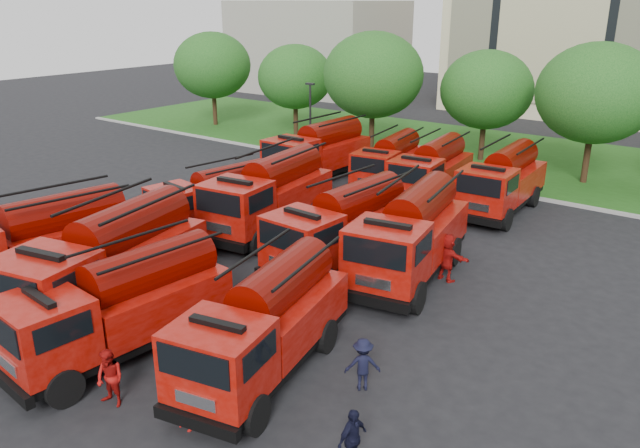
# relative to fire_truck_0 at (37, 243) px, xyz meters

# --- Properties ---
(ground) EXTENTS (140.00, 140.00, 0.00)m
(ground) POSITION_rel_fire_truck_0_xyz_m (6.31, 3.90, -1.68)
(ground) COLOR black
(ground) RESTS_ON ground
(lawn) EXTENTS (70.00, 16.00, 0.12)m
(lawn) POSITION_rel_fire_truck_0_xyz_m (6.31, 29.90, -1.62)
(lawn) COLOR #1A4612
(lawn) RESTS_ON ground
(curb) EXTENTS (70.00, 0.30, 0.14)m
(curb) POSITION_rel_fire_truck_0_xyz_m (6.31, 21.80, -1.61)
(curb) COLOR gray
(curb) RESTS_ON ground
(side_building) EXTENTS (18.00, 12.00, 10.00)m
(side_building) POSITION_rel_fire_truck_0_xyz_m (-23.69, 47.90, 3.32)
(side_building) COLOR gray
(side_building) RESTS_ON ground
(tree_0) EXTENTS (6.30, 6.30, 7.70)m
(tree_0) POSITION_rel_fire_truck_0_xyz_m (-17.69, 25.90, 3.34)
(tree_0) COLOR #382314
(tree_0) RESTS_ON ground
(tree_1) EXTENTS (5.71, 5.71, 6.98)m
(tree_1) POSITION_rel_fire_truck_0_xyz_m (-9.69, 26.90, 2.87)
(tree_1) COLOR #382314
(tree_1) RESTS_ON ground
(tree_2) EXTENTS (6.72, 6.72, 8.22)m
(tree_2) POSITION_rel_fire_truck_0_xyz_m (-1.69, 25.40, 3.68)
(tree_2) COLOR #382314
(tree_2) RESTS_ON ground
(tree_3) EXTENTS (5.88, 5.88, 7.19)m
(tree_3) POSITION_rel_fire_truck_0_xyz_m (5.31, 27.90, 3.01)
(tree_3) COLOR #382314
(tree_3) RESTS_ON ground
(tree_4) EXTENTS (6.55, 6.55, 8.01)m
(tree_4) POSITION_rel_fire_truck_0_xyz_m (12.31, 26.40, 3.54)
(tree_4) COLOR #382314
(tree_4) RESTS_ON ground
(lamp_post_0) EXTENTS (0.60, 0.25, 5.11)m
(lamp_post_0) POSITION_rel_fire_truck_0_xyz_m (-3.69, 21.10, 1.22)
(lamp_post_0) COLOR black
(lamp_post_0) RESTS_ON ground
(fire_truck_0) EXTENTS (3.74, 7.64, 3.33)m
(fire_truck_0) POSITION_rel_fire_truck_0_xyz_m (0.00, 0.00, 0.00)
(fire_truck_0) COLOR black
(fire_truck_0) RESTS_ON ground
(fire_truck_1) EXTENTS (4.33, 8.26, 3.58)m
(fire_truck_1) POSITION_rel_fire_truck_0_xyz_m (3.95, 0.35, 0.13)
(fire_truck_1) COLOR black
(fire_truck_1) RESTS_ON ground
(fire_truck_2) EXTENTS (2.97, 7.08, 3.15)m
(fire_truck_2) POSITION_rel_fire_truck_0_xyz_m (6.56, -1.10, -0.09)
(fire_truck_2) COLOR black
(fire_truck_2) RESTS_ON ground
(fire_truck_3) EXTENTS (3.74, 7.16, 3.11)m
(fire_truck_3) POSITION_rel_fire_truck_0_xyz_m (10.63, 0.73, -0.11)
(fire_truck_3) COLOR black
(fire_truck_3) RESTS_ON ground
(fire_truck_4) EXTENTS (3.06, 6.57, 2.88)m
(fire_truck_4) POSITION_rel_fire_truck_0_xyz_m (0.78, 8.25, -0.23)
(fire_truck_4) COLOR black
(fire_truck_4) RESTS_ON ground
(fire_truck_5) EXTENTS (3.61, 7.88, 3.46)m
(fire_truck_5) POSITION_rel_fire_truck_0_xyz_m (2.93, 9.61, 0.06)
(fire_truck_5) COLOR black
(fire_truck_5) RESTS_ON ground
(fire_truck_6) EXTENTS (2.92, 7.31, 3.28)m
(fire_truck_6) POSITION_rel_fire_truck_0_xyz_m (7.95, 8.29, -0.03)
(fire_truck_6) COLOR black
(fire_truck_6) RESTS_ON ground
(fire_truck_7) EXTENTS (3.90, 7.87, 3.43)m
(fire_truck_7) POSITION_rel_fire_truck_0_xyz_m (10.62, 8.95, 0.05)
(fire_truck_7) COLOR black
(fire_truck_7) RESTS_ON ground
(fire_truck_8) EXTENTS (2.82, 7.50, 3.40)m
(fire_truck_8) POSITION_rel_fire_truck_0_xyz_m (-0.49, 17.77, 0.03)
(fire_truck_8) COLOR black
(fire_truck_8) RESTS_ON ground
(fire_truck_9) EXTENTS (3.17, 6.69, 2.93)m
(fire_truck_9) POSITION_rel_fire_truck_0_xyz_m (3.64, 19.04, -0.20)
(fire_truck_9) COLOR black
(fire_truck_9) RESTS_ON ground
(fire_truck_10) EXTENTS (3.08, 7.05, 3.11)m
(fire_truck_10) POSITION_rel_fire_truck_0_xyz_m (6.57, 18.46, -0.11)
(fire_truck_10) COLOR black
(fire_truck_10) RESTS_ON ground
(fire_truck_11) EXTENTS (2.89, 7.18, 3.21)m
(fire_truck_11) POSITION_rel_fire_truck_0_xyz_m (10.40, 18.63, -0.06)
(fire_truck_11) COLOR black
(fire_truck_11) RESTS_ON ground
(firefighter_0) EXTENTS (0.64, 0.49, 1.64)m
(firefighter_0) POSITION_rel_fire_truck_0_xyz_m (10.73, -2.37, -1.68)
(firefighter_0) COLOR #9A0E0B
(firefighter_0) RESTS_ON ground
(firefighter_1) EXTENTS (0.85, 0.55, 1.62)m
(firefighter_1) POSITION_rel_fire_truck_0_xyz_m (8.44, -2.91, -1.68)
(firefighter_1) COLOR #9A0E0B
(firefighter_1) RESTS_ON ground
(firefighter_3) EXTENTS (1.09, 1.02, 1.53)m
(firefighter_3) POSITION_rel_fire_truck_0_xyz_m (13.29, 1.70, -1.68)
(firefighter_3) COLOR black
(firefighter_3) RESTS_ON ground
(firefighter_4) EXTENTS (1.00, 1.09, 1.87)m
(firefighter_4) POSITION_rel_fire_truck_0_xyz_m (2.46, 6.73, -1.68)
(firefighter_4) COLOR #9A0E0B
(firefighter_4) RESTS_ON ground
(firefighter_5) EXTENTS (1.87, 1.14, 1.87)m
(firefighter_5) POSITION_rel_fire_truck_0_xyz_m (11.92, 9.54, -1.68)
(firefighter_5) COLOR #9A0E0B
(firefighter_5) RESTS_ON ground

